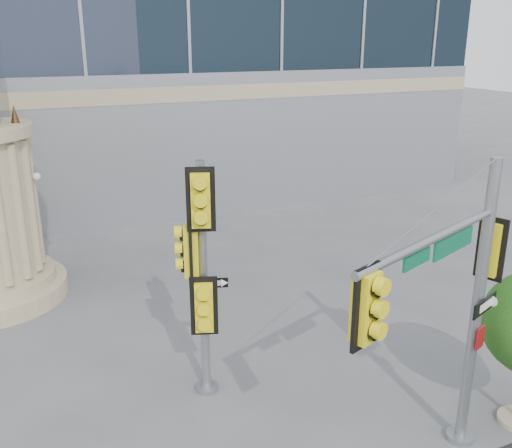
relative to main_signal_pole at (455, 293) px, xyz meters
name	(u,v)px	position (x,y,z in m)	size (l,w,h in m)	color
ground	(319,424)	(-1.32, 1.86, -3.42)	(120.00, 120.00, 0.00)	#545456
main_signal_pole	(455,293)	(0.00, 0.00, 0.00)	(4.08, 1.88, 5.52)	slate
secondary_signal_pole	(200,265)	(-3.09, 3.77, -0.41)	(0.88, 0.83, 5.13)	slate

